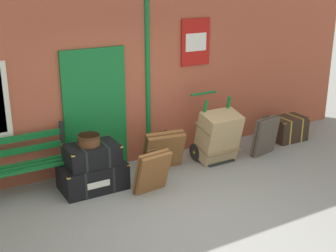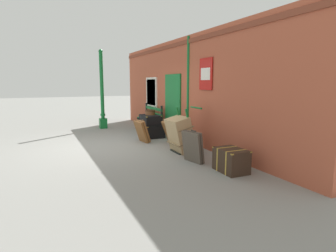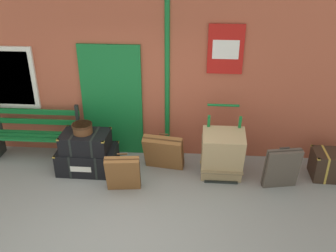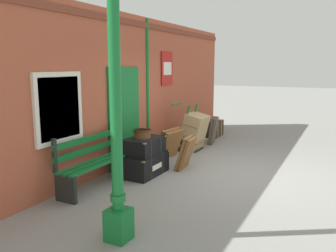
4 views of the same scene
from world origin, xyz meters
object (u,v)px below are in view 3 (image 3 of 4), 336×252
(platform_bench, at_px, (37,135))
(corner_trunk, at_px, (332,165))
(suitcase_cream, at_px, (164,152))
(suitcase_tan, at_px, (123,173))
(steamer_trunk_middle, at_px, (86,141))
(round_hatbox, at_px, (82,128))
(suitcase_charcoal, at_px, (282,168))
(steamer_trunk_base, at_px, (88,159))
(large_brown_trunk, at_px, (222,154))
(porters_trolley, at_px, (221,159))

(platform_bench, height_order, corner_trunk, platform_bench)
(suitcase_cream, bearing_deg, platform_bench, 172.90)
(suitcase_tan, distance_m, corner_trunk, 3.56)
(steamer_trunk_middle, bearing_deg, suitcase_tan, -37.23)
(steamer_trunk_middle, relative_size, round_hatbox, 2.39)
(suitcase_tan, bearing_deg, round_hatbox, 143.07)
(steamer_trunk_middle, height_order, suitcase_charcoal, suitcase_charcoal)
(round_hatbox, height_order, corner_trunk, round_hatbox)
(steamer_trunk_base, height_order, round_hatbox, round_hatbox)
(steamer_trunk_base, height_order, suitcase_tan, suitcase_tan)
(large_brown_trunk, relative_size, suitcase_cream, 1.31)
(large_brown_trunk, height_order, suitcase_cream, large_brown_trunk)
(large_brown_trunk, xyz_separation_m, corner_trunk, (1.90, 0.19, -0.24))
(suitcase_cream, bearing_deg, suitcase_charcoal, -10.85)
(steamer_trunk_base, relative_size, suitcase_cream, 1.39)
(round_hatbox, distance_m, suitcase_tan, 1.09)
(porters_trolley, height_order, suitcase_charcoal, porters_trolley)
(suitcase_cream, bearing_deg, porters_trolley, -1.54)
(large_brown_trunk, bearing_deg, suitcase_charcoal, -10.08)
(steamer_trunk_base, xyz_separation_m, steamer_trunk_middle, (0.00, -0.03, 0.37))
(platform_bench, distance_m, suitcase_charcoal, 4.39)
(large_brown_trunk, xyz_separation_m, suitcase_cream, (-1.00, 0.20, -0.13))
(platform_bench, height_order, steamer_trunk_base, platform_bench)
(platform_bench, relative_size, large_brown_trunk, 1.67)
(round_hatbox, bearing_deg, platform_bench, 158.46)
(platform_bench, height_order, steamer_trunk_middle, platform_bench)
(steamer_trunk_middle, height_order, porters_trolley, porters_trolley)
(large_brown_trunk, bearing_deg, round_hatbox, 177.54)
(steamer_trunk_base, relative_size, porters_trolley, 0.86)
(round_hatbox, bearing_deg, porters_trolley, 1.83)
(steamer_trunk_middle, height_order, corner_trunk, steamer_trunk_middle)
(platform_bench, height_order, porters_trolley, porters_trolley)
(platform_bench, xyz_separation_m, steamer_trunk_base, (1.04, -0.39, -0.23))
(suitcase_charcoal, bearing_deg, suitcase_tan, -173.06)
(platform_bench, distance_m, large_brown_trunk, 3.42)
(platform_bench, xyz_separation_m, steamer_trunk_middle, (1.04, -0.42, 0.14))
(suitcase_cream, bearing_deg, large_brown_trunk, -11.58)
(porters_trolley, xyz_separation_m, suitcase_cream, (-1.00, 0.03, 0.08))
(steamer_trunk_base, bearing_deg, corner_trunk, 1.10)
(large_brown_trunk, xyz_separation_m, suitcase_charcoal, (0.96, -0.17, -0.12))
(platform_bench, height_order, suitcase_charcoal, platform_bench)
(suitcase_charcoal, relative_size, corner_trunk, 1.06)
(steamer_trunk_middle, bearing_deg, round_hatbox, 150.54)
(large_brown_trunk, distance_m, suitcase_charcoal, 0.98)
(steamer_trunk_base, relative_size, suitcase_tan, 1.46)
(steamer_trunk_middle, bearing_deg, suitcase_cream, 5.19)
(round_hatbox, height_order, suitcase_tan, round_hatbox)
(platform_bench, xyz_separation_m, porters_trolley, (3.38, -0.32, -0.17))
(round_hatbox, xyz_separation_m, suitcase_charcoal, (3.33, -0.27, -0.47))
(corner_trunk, bearing_deg, steamer_trunk_base, -178.90)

